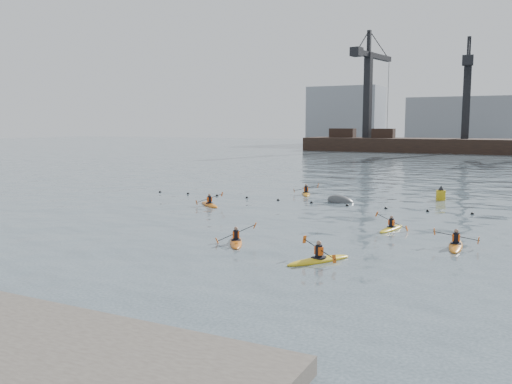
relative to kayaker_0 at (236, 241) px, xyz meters
The scene contains 12 objects.
ground 6.87m from the kayaker_0, 88.09° to the right, with size 400.00×400.00×0.00m, color #33434A.
float_line 15.67m from the kayaker_0, 90.99° to the left, with size 33.24×0.73×0.24m.
barge_pier 103.14m from the kayaker_0, 90.00° to the left, with size 72.00×19.30×29.50m.
skyline 143.72m from the kayaker_0, 89.02° to the left, with size 141.00×28.00×22.00m.
kayaker_0 is the anchor object (origin of this frame).
kayaker_1 5.54m from the kayaker_0, 17.65° to the right, with size 2.46×3.34×1.15m.
kayaker_2 13.71m from the kayaker_0, 127.81° to the left, with size 2.95×2.58×1.13m.
kayaker_3 9.88m from the kayaker_0, 49.13° to the left, with size 2.06×3.07×1.12m.
kayaker_4 11.36m from the kayaker_0, 22.52° to the left, with size 2.28×3.39×1.07m.
kayaker_5 20.84m from the kayaker_0, 101.59° to the left, with size 2.13×3.34×1.12m.
mooring_buoy 17.14m from the kayaker_0, 89.49° to the left, with size 2.25×1.33×1.12m, color #37393B.
nav_buoy 23.23m from the kayaker_0, 72.06° to the left, with size 0.77×0.77×1.40m.
Camera 1 is at (13.51, -17.69, 6.25)m, focal length 38.00 mm.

